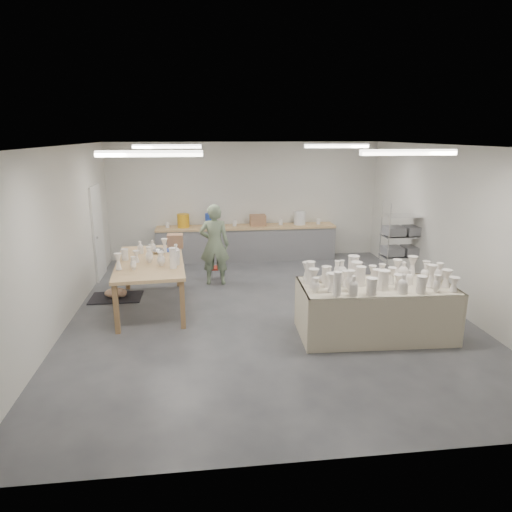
{
  "coord_description": "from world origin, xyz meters",
  "views": [
    {
      "loc": [
        -1.15,
        -7.81,
        3.2
      ],
      "look_at": [
        -0.18,
        0.12,
        1.05
      ],
      "focal_mm": 32.0,
      "sensor_mm": 36.0,
      "label": 1
    }
  ],
  "objects": [
    {
      "name": "wire_shelf",
      "position": [
        3.2,
        1.4,
        0.92
      ],
      "size": [
        0.88,
        0.48,
        1.8
      ],
      "color": "silver",
      "rests_on": "ground"
    },
    {
      "name": "drying_table",
      "position": [
        1.6,
        -1.19,
        0.48
      ],
      "size": [
        2.48,
        1.25,
        1.23
      ],
      "rotation": [
        0.0,
        0.0,
        -0.04
      ],
      "color": "olive",
      "rests_on": "ground"
    },
    {
      "name": "potter",
      "position": [
        -0.88,
        1.79,
        0.88
      ],
      "size": [
        0.68,
        0.49,
        1.76
      ],
      "primitive_type": "imported",
      "rotation": [
        0.0,
        0.0,
        3.04
      ],
      "color": "gray",
      "rests_on": "ground"
    },
    {
      "name": "back_counter",
      "position": [
        -0.01,
        3.68,
        0.49
      ],
      "size": [
        4.6,
        0.6,
        1.24
      ],
      "color": "tan",
      "rests_on": "ground"
    },
    {
      "name": "rug",
      "position": [
        -2.9,
        1.11,
        0.01
      ],
      "size": [
        1.0,
        0.7,
        0.02
      ],
      "primitive_type": "cube",
      "color": "black",
      "rests_on": "ground"
    },
    {
      "name": "room",
      "position": [
        -0.11,
        0.08,
        2.06
      ],
      "size": [
        8.0,
        8.02,
        3.0
      ],
      "color": "#424449",
      "rests_on": "ground"
    },
    {
      "name": "cat",
      "position": [
        -2.88,
        1.09,
        0.12
      ],
      "size": [
        0.49,
        0.38,
        0.19
      ],
      "rotation": [
        0.0,
        0.0,
        0.17
      ],
      "color": "white",
      "rests_on": "rug"
    },
    {
      "name": "work_table",
      "position": [
        -2.07,
        0.63,
        0.9
      ],
      "size": [
        1.39,
        2.51,
        1.27
      ],
      "rotation": [
        0.0,
        0.0,
        0.07
      ],
      "color": "tan",
      "rests_on": "ground"
    },
    {
      "name": "red_stool",
      "position": [
        -0.88,
        2.06,
        0.26
      ],
      "size": [
        0.32,
        0.32,
        0.29
      ],
      "rotation": [
        0.0,
        0.0,
        -0.03
      ],
      "color": "red",
      "rests_on": "ground"
    }
  ]
}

